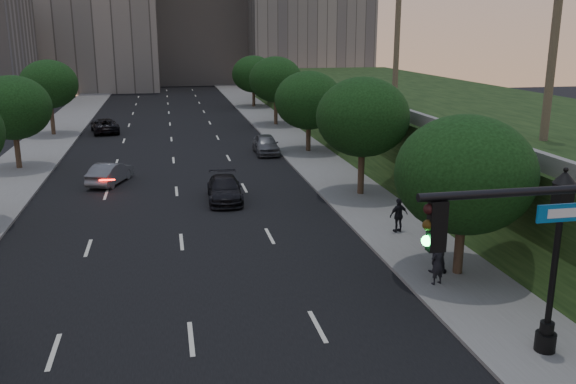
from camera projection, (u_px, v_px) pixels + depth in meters
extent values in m
cube|color=black|center=(174.00, 166.00, 42.34)|extent=(16.00, 140.00, 0.02)
cube|color=slate|center=(317.00, 159.00, 44.29)|extent=(4.50, 140.00, 0.15)
cube|color=slate|center=(17.00, 172.00, 40.36)|extent=(4.50, 140.00, 0.15)
cube|color=black|center=(481.00, 132.00, 44.15)|extent=(18.00, 90.00, 4.00)
cube|color=slate|center=(371.00, 102.00, 41.92)|extent=(0.35, 90.00, 0.70)
cube|color=gray|center=(196.00, 8.00, 108.34)|extent=(22.00, 18.00, 26.00)
cylinder|color=#38281C|center=(460.00, 241.00, 23.12)|extent=(0.36, 0.36, 2.86)
ellipsoid|color=black|center=(465.00, 174.00, 22.45)|extent=(5.20, 5.20, 4.42)
cylinder|color=#38281C|center=(361.00, 168.00, 34.44)|extent=(0.36, 0.36, 3.21)
ellipsoid|color=black|center=(363.00, 117.00, 33.68)|extent=(5.20, 5.20, 4.42)
cylinder|color=#38281C|center=(308.00, 134.00, 46.79)|extent=(0.36, 0.36, 2.86)
ellipsoid|color=black|center=(309.00, 100.00, 46.12)|extent=(5.20, 5.20, 4.42)
cylinder|color=#38281C|center=(276.00, 109.00, 60.01)|extent=(0.36, 0.36, 3.21)
ellipsoid|color=black|center=(276.00, 79.00, 59.26)|extent=(5.20, 5.20, 4.42)
cylinder|color=#38281C|center=(254.00, 96.00, 74.26)|extent=(0.36, 0.36, 2.86)
ellipsoid|color=black|center=(253.00, 74.00, 73.59)|extent=(5.20, 5.20, 4.42)
cylinder|color=#38281C|center=(17.00, 148.00, 40.93)|extent=(0.36, 0.36, 2.99)
ellipsoid|color=black|center=(13.00, 108.00, 40.23)|extent=(5.00, 5.00, 4.25)
cylinder|color=#38281C|center=(52.00, 118.00, 54.16)|extent=(0.36, 0.36, 3.26)
ellipsoid|color=black|center=(49.00, 84.00, 53.40)|extent=(5.00, 5.00, 4.25)
cylinder|color=#4C4233|center=(557.00, 12.00, 27.97)|extent=(0.40, 0.40, 12.00)
cylinder|color=black|center=(554.00, 190.00, 11.30)|extent=(5.40, 0.16, 0.16)
cube|color=black|center=(437.00, 226.00, 11.00)|extent=(0.32, 0.22, 0.95)
sphere|color=black|center=(429.00, 209.00, 10.88)|extent=(0.20, 0.20, 0.20)
sphere|color=#3F2B0A|center=(428.00, 225.00, 10.96)|extent=(0.20, 0.20, 0.20)
sphere|color=#19F24C|center=(427.00, 241.00, 11.04)|extent=(0.20, 0.20, 0.20)
cube|color=#0C63A4|center=(571.00, 212.00, 11.49)|extent=(1.40, 0.05, 0.35)
cylinder|color=black|center=(545.00, 344.00, 17.69)|extent=(0.60, 0.60, 0.70)
cylinder|color=black|center=(547.00, 328.00, 17.56)|extent=(0.40, 0.40, 0.40)
cylinder|color=black|center=(554.00, 265.00, 17.06)|extent=(0.18, 0.18, 3.60)
cube|color=black|center=(563.00, 195.00, 16.53)|extent=(0.42, 0.42, 0.70)
cone|color=black|center=(565.00, 177.00, 16.40)|extent=(0.64, 0.64, 0.35)
sphere|color=black|center=(566.00, 170.00, 16.35)|extent=(0.14, 0.14, 0.14)
imported|color=#575A5E|center=(110.00, 173.00, 37.37)|extent=(2.70, 4.33, 1.35)
imported|color=black|center=(105.00, 126.00, 56.01)|extent=(3.06, 5.15, 1.34)
imported|color=black|center=(225.00, 189.00, 33.67)|extent=(2.04, 4.63, 1.32)
imported|color=#55575C|center=(266.00, 144.00, 46.48)|extent=(1.82, 4.38, 1.48)
imported|color=black|center=(438.00, 264.00, 22.18)|extent=(0.66, 0.53, 1.57)
imported|color=black|center=(436.00, 249.00, 23.27)|extent=(1.03, 0.88, 1.84)
imported|color=black|center=(399.00, 215.00, 27.96)|extent=(1.00, 0.57, 1.60)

